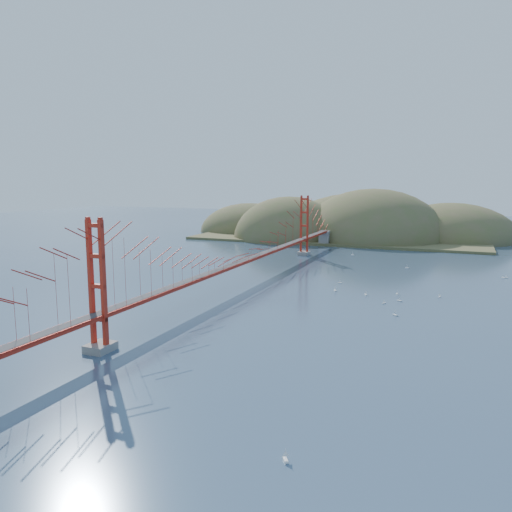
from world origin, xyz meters
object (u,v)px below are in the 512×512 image
at_px(sailboat_1, 397,293).
at_px(sailboat_0, 440,296).
at_px(bridge, 242,235).
at_px(sailboat_2, 399,300).

bearing_deg(sailboat_1, sailboat_0, 5.36).
xyz_separation_m(sailboat_0, sailboat_1, (-5.14, -0.48, 0.00)).
distance_m(bridge, sailboat_0, 27.35).
distance_m(bridge, sailboat_2, 23.00).
relative_size(bridge, sailboat_2, 136.37).
bearing_deg(bridge, sailboat_0, 5.32).
bearing_deg(bridge, sailboat_2, -4.38).
xyz_separation_m(sailboat_0, sailboat_2, (-4.46, -4.13, 0.01)).
relative_size(sailboat_0, sailboat_2, 0.88).
xyz_separation_m(bridge, sailboat_2, (21.89, -1.68, -6.86)).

